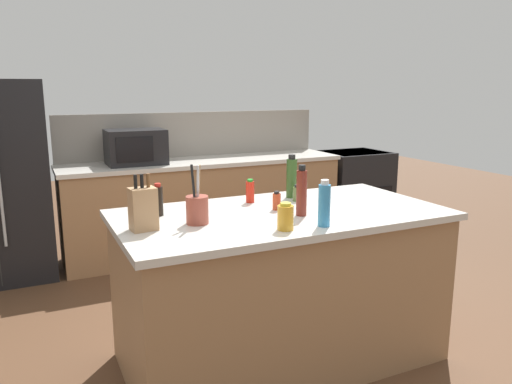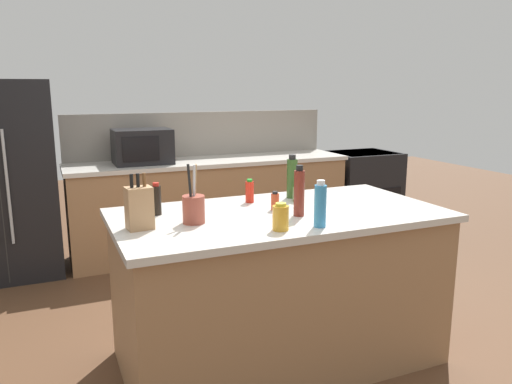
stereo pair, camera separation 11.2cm
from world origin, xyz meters
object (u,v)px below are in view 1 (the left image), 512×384
Objects in this scene: range_oven at (353,190)px; microwave at (136,147)px; olive_oil_bottle at (292,177)px; knife_block at (143,208)px; utensil_crock at (197,209)px; soy_sauce_bottle at (158,200)px; spice_jar_paprika at (277,201)px; vinegar_bottle at (302,192)px; hot_sauce_bottle at (250,191)px; dish_soap_bottle at (324,205)px; honey_jar at (285,217)px; spice_jar_oregano at (297,194)px.

microwave reaches higher than range_oven.
olive_oil_bottle is (0.62, -1.89, -0.03)m from microwave.
utensil_crock is (0.29, 0.00, -0.03)m from knife_block.
soy_sauce_bottle is 0.65× the size of olive_oil_bottle.
range_oven is 8.14× the size of spice_jar_paprika.
olive_oil_bottle reaches higher than soy_sauce_bottle.
vinegar_bottle reaches higher than spice_jar_paprika.
hot_sauce_bottle is at bearing 7.23° from soy_sauce_bottle.
knife_block is 1.11m from olive_oil_bottle.
range_oven is 4.93× the size of soy_sauce_bottle.
olive_oil_bottle is at bearing 3.05° from hot_sauce_bottle.
range_oven is 3.36m from dish_soap_bottle.
utensil_crock is 0.48m from honey_jar.
spice_jar_paprika is (0.53, 0.09, -0.03)m from utensil_crock.
spice_jar_oregano is at bearing -133.73° from range_oven.
vinegar_bottle is 1.94× the size of hot_sauce_bottle.
soy_sauce_bottle is 0.76m from honey_jar.
range_oven is 3.16× the size of vinegar_bottle.
microwave reaches higher than hot_sauce_bottle.
utensil_crock is 0.67m from dish_soap_bottle.
microwave is 1.99m from olive_oil_bottle.
utensil_crock is 0.57m from hot_sauce_bottle.
honey_jar is (-0.22, 0.03, -0.05)m from dish_soap_bottle.
utensil_crock reaches higher than spice_jar_oregano.
utensil_crock is at bearing -162.31° from spice_jar_oregano.
vinegar_bottle reaches higher than dish_soap_bottle.
vinegar_bottle is at bearing -116.40° from spice_jar_oregano.
dish_soap_bottle is 0.85× the size of vinegar_bottle.
utensil_crock is at bearing -5.06° from knife_block.
utensil_crock reaches higher than range_oven.
microwave reaches higher than vinegar_bottle.
microwave reaches higher than knife_block.
microwave reaches higher than dish_soap_bottle.
vinegar_bottle reaches higher than hot_sauce_bottle.
hot_sauce_bottle is (0.75, 0.33, -0.04)m from knife_block.
knife_block is 0.29m from soy_sauce_bottle.
spice_jar_oregano is (0.90, -0.02, -0.04)m from soy_sauce_bottle.
microwave is 1.84× the size of vinegar_bottle.
spice_jar_paprika is 0.75× the size of hot_sauce_bottle.
olive_oil_bottle reaches higher than honey_jar.
utensil_crock is 0.85m from olive_oil_bottle.
utensil_crock reaches higher than olive_oil_bottle.
microwave is at bearing 73.78° from knife_block.
olive_oil_bottle is (0.77, 0.35, 0.05)m from utensil_crock.
utensil_crock is 1.29× the size of dish_soap_bottle.
hot_sauce_bottle reaches higher than honey_jar.
utensil_crock is 2.83× the size of spice_jar_paprika.
utensil_crock is at bearing 171.59° from vinegar_bottle.
hot_sauce_bottle is at bearing 81.61° from honey_jar.
soy_sauce_bottle is at bearing -98.52° from microwave.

